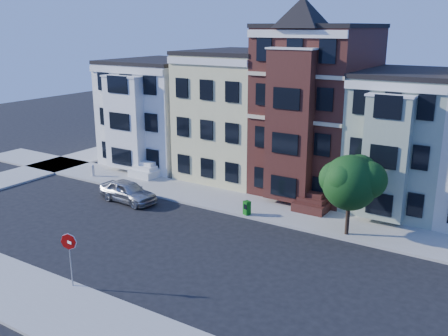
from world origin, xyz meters
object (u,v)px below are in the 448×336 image
Objects in this scene: street_tree at (350,186)px; stop_sign at (70,256)px; parked_car at (128,191)px; newspaper_box at (247,208)px; fire_hydrant at (93,171)px.

street_tree is 1.97× the size of stop_sign.
street_tree is 15.91m from stop_sign.
parked_car is at bearing 123.92° from stop_sign.
street_tree is 15.63m from parked_car.
street_tree reaches higher than newspaper_box.
newspaper_box reaches higher than fire_hydrant.
fire_hydrant is at bearing 137.00° from stop_sign.
parked_car reaches higher than fire_hydrant.
stop_sign is (12.79, -13.39, 1.14)m from fire_hydrant.
newspaper_box is 1.21× the size of fire_hydrant.
newspaper_box is 12.87m from stop_sign.
street_tree is 21.96m from fire_hydrant.
parked_car is 7.14m from fire_hydrant.
street_tree is 7.79× the size of fire_hydrant.
street_tree is 1.31× the size of parked_car.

